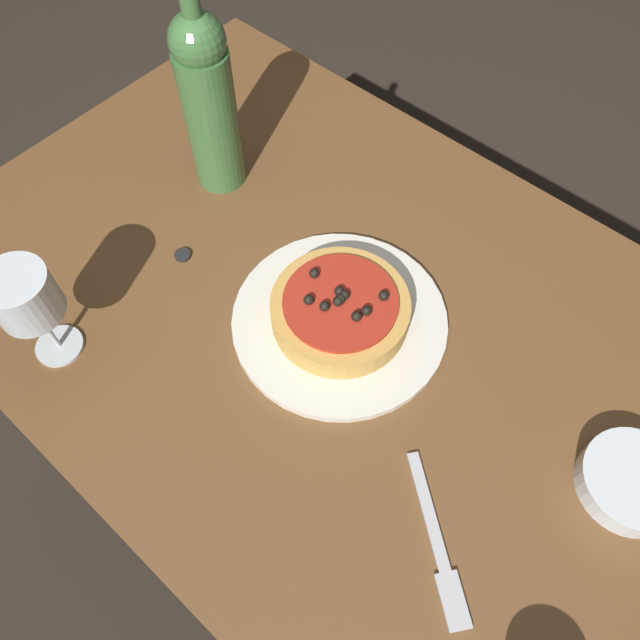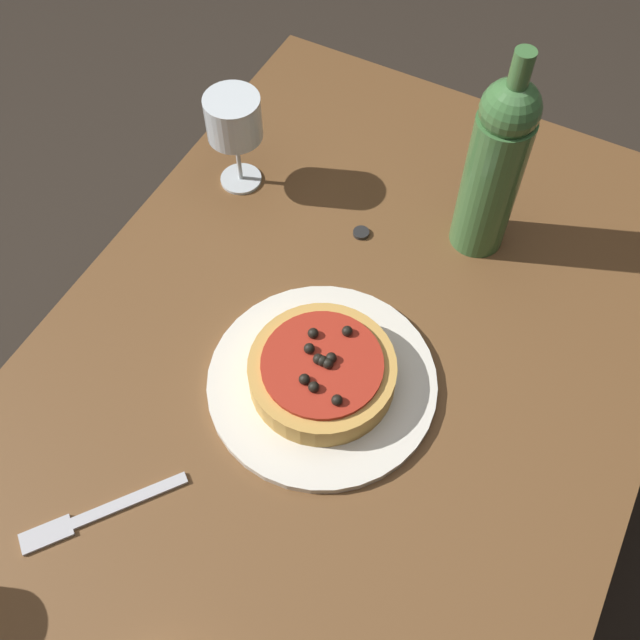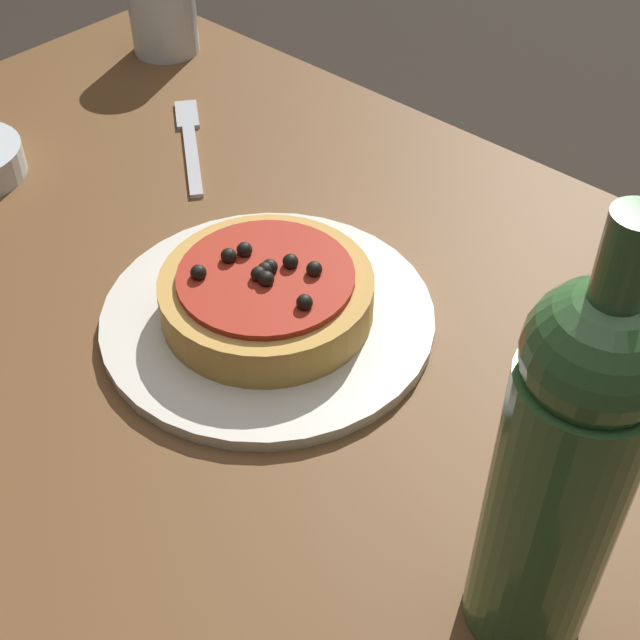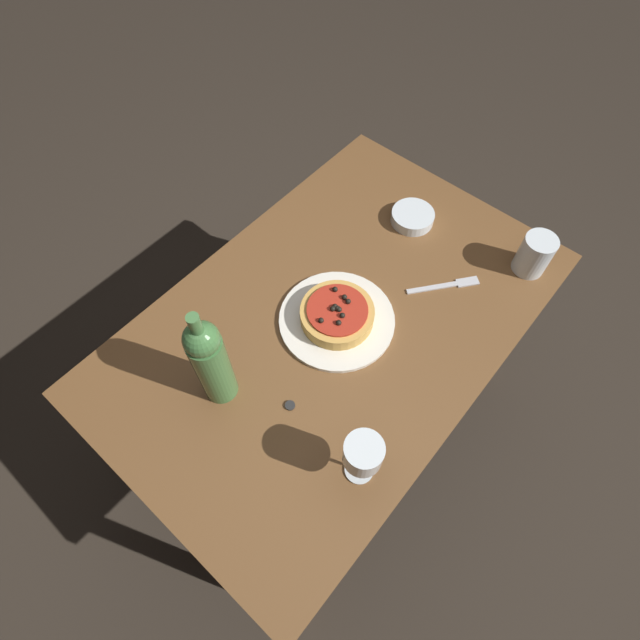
{
  "view_description": "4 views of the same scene",
  "coord_description": "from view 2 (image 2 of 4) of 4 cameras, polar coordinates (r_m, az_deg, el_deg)",
  "views": [
    {
      "loc": [
        0.27,
        -0.36,
        1.46
      ],
      "look_at": [
        0.01,
        -0.06,
        0.8
      ],
      "focal_mm": 35.0,
      "sensor_mm": 36.0,
      "label": 1
    },
    {
      "loc": [
        0.41,
        0.2,
        1.58
      ],
      "look_at": [
        -0.05,
        -0.04,
        0.78
      ],
      "focal_mm": 42.0,
      "sensor_mm": 36.0,
      "label": 2
    },
    {
      "loc": [
        -0.43,
        0.39,
        1.27
      ],
      "look_at": [
        -0.05,
        -0.02,
        0.75
      ],
      "focal_mm": 50.0,
      "sensor_mm": 36.0,
      "label": 3
    },
    {
      "loc": [
        -0.53,
        -0.41,
        1.82
      ],
      "look_at": [
        -0.04,
        0.01,
        0.75
      ],
      "focal_mm": 28.0,
      "sensor_mm": 36.0,
      "label": 4
    }
  ],
  "objects": [
    {
      "name": "bottle_cap",
      "position": [
        1.11,
        3.15,
        6.65
      ],
      "size": [
        0.02,
        0.02,
        0.01
      ],
      "color": "black",
      "rests_on": "dining_table"
    },
    {
      "name": "dining_table",
      "position": [
        1.06,
        0.53,
        -7.62
      ],
      "size": [
        1.22,
        0.79,
        0.72
      ],
      "color": "brown",
      "rests_on": "ground_plane"
    },
    {
      "name": "wine_glass",
      "position": [
        1.11,
        -6.59,
        14.83
      ],
      "size": [
        0.08,
        0.08,
        0.16
      ],
      "color": "silver",
      "rests_on": "dining_table"
    },
    {
      "name": "pizza",
      "position": [
        0.94,
        0.2,
        -3.88
      ],
      "size": [
        0.19,
        0.19,
        0.06
      ],
      "color": "gold",
      "rests_on": "dinner_plate"
    },
    {
      "name": "fork",
      "position": [
        0.94,
        -16.86,
        -14.06
      ],
      "size": [
        0.17,
        0.14,
        0.0
      ],
      "rotation": [
        0.0,
        0.0,
        -0.66
      ],
      "color": "#B7B7BC",
      "rests_on": "dining_table"
    },
    {
      "name": "ground_plane",
      "position": [
        1.65,
        0.35,
        -16.94
      ],
      "size": [
        14.0,
        14.0,
        0.0
      ],
      "primitive_type": "plane",
      "color": "#2D261E"
    },
    {
      "name": "dinner_plate",
      "position": [
        0.97,
        0.2,
        -4.68
      ],
      "size": [
        0.3,
        0.3,
        0.01
      ],
      "color": "silver",
      "rests_on": "dining_table"
    },
    {
      "name": "wine_bottle",
      "position": [
        1.03,
        13.19,
        11.4
      ],
      "size": [
        0.08,
        0.08,
        0.33
      ],
      "color": "#3D6B38",
      "rests_on": "dining_table"
    }
  ]
}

